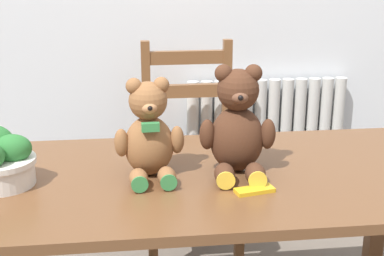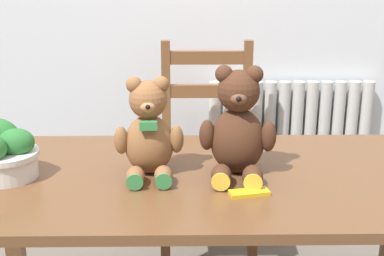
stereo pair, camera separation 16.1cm
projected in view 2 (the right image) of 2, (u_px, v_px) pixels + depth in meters
name	position (u px, v px, depth m)	size (l,w,h in m)	color
radiator	(288.00, 159.00, 2.77)	(0.84, 0.10, 0.76)	beige
dining_table	(208.00, 202.00, 1.66)	(1.56, 0.75, 0.71)	brown
wooden_chair_behind	(207.00, 156.00, 2.43)	(0.42, 0.40, 0.99)	brown
teddy_bear_left	(149.00, 133.00, 1.60)	(0.21, 0.21, 0.30)	brown
teddy_bear_right	(238.00, 129.00, 1.60)	(0.23, 0.24, 0.33)	#472819
potted_plant	(3.00, 152.00, 1.59)	(0.20, 0.20, 0.18)	beige
chocolate_bar	(249.00, 193.00, 1.49)	(0.11, 0.04, 0.01)	gold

